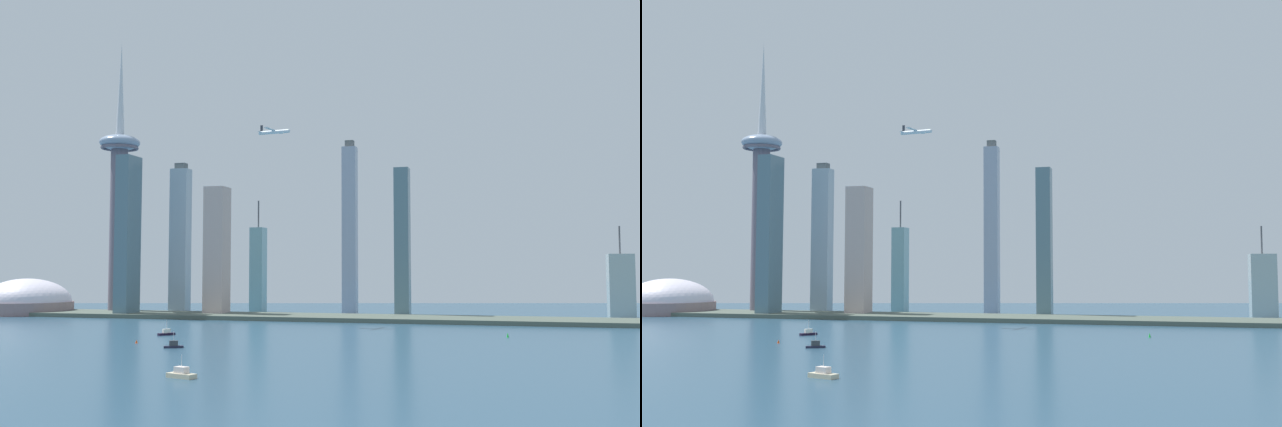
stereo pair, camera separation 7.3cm
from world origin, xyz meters
The scene contains 16 objects.
waterfront_pier centered at (0.00, 493.25, 1.89)m, with size 816.92×69.44×3.78m, color #4C574C.
observation_tower centered at (-226.63, 522.40, 129.74)m, with size 41.32×41.32×282.14m.
stadium_dome centered at (-311.55, 493.78, 11.01)m, with size 91.54×91.54×46.69m.
skyscraper_0 centered at (-191.75, 481.01, 77.04)m, with size 13.76×26.59×154.07m.
skyscraper_2 centered at (-161.48, 531.98, 74.64)m, with size 18.38×13.62×153.03m.
skyscraper_3 centered at (261.08, 586.31, 29.77)m, with size 22.62×27.10×85.57m.
skyscraper_4 centered at (64.65, 535.73, 70.33)m, with size 13.64×14.69×140.66m.
skyscraper_5 centered at (-109.69, 504.92, 62.04)m, with size 19.73×21.88×124.09m.
skyscraper_6 centered at (2.21, 587.24, 86.97)m, with size 14.43×12.17×178.24m.
skyscraper_7 centered at (-98.69, 590.40, 44.90)m, with size 14.26×16.26×118.34m.
boat_0 centered at (-62.92, 309.43, 1.57)m, with size 9.57×11.89×10.54m.
boat_1 centered at (36.32, 126.91, 1.69)m, with size 14.14×8.83×9.62m.
boat_4 centered at (-20.79, 235.10, 1.52)m, with size 11.19×8.10×9.51m.
channel_buoy_0 centered at (-55.06, 254.16, 1.09)m, with size 1.59×1.59×2.18m, color #E54C19.
channel_buoy_1 centered at (163.28, 355.23, 1.48)m, with size 1.67×1.67×2.96m, color green.
airplane centered at (-22.73, 418.92, 158.77)m, with size 28.48×30.01×8.04m.
Camera 1 is at (175.20, -162.46, 45.21)m, focal length 42.08 mm.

